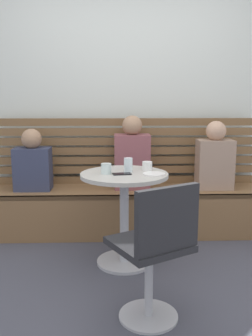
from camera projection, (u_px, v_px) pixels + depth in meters
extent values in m
plane|color=#42424C|center=(132.00, 296.00, 2.47)|extent=(8.00, 8.00, 0.00)
cube|color=silver|center=(125.00, 84.00, 3.81)|extent=(5.20, 0.10, 2.90)
cube|color=brown|center=(126.00, 211.00, 3.61)|extent=(2.70, 0.52, 0.44)
cube|color=brown|center=(127.00, 197.00, 3.34)|extent=(2.70, 0.04, 0.04)
cube|color=brown|center=(125.00, 180.00, 3.80)|extent=(2.65, 0.04, 0.07)
cube|color=brown|center=(125.00, 169.00, 3.78)|extent=(2.65, 0.04, 0.07)
cube|color=brown|center=(125.00, 160.00, 3.76)|extent=(2.65, 0.04, 0.07)
cube|color=brown|center=(125.00, 151.00, 3.74)|extent=(2.65, 0.04, 0.07)
cube|color=brown|center=(125.00, 141.00, 3.72)|extent=(2.65, 0.04, 0.07)
cube|color=brown|center=(125.00, 132.00, 3.70)|extent=(2.65, 0.04, 0.07)
cube|color=brown|center=(125.00, 122.00, 3.69)|extent=(2.65, 0.04, 0.07)
cylinder|color=#ADADB2|center=(124.00, 261.00, 2.96)|extent=(0.44, 0.44, 0.02)
cylinder|color=#ADADB2|center=(124.00, 219.00, 2.90)|extent=(0.07, 0.07, 0.69)
cylinder|color=#B7B2A8|center=(124.00, 175.00, 2.83)|extent=(0.68, 0.68, 0.03)
cylinder|color=#ADADB2|center=(148.00, 316.00, 2.23)|extent=(0.36, 0.36, 0.02)
cylinder|color=#ADADB2|center=(149.00, 283.00, 2.19)|extent=(0.05, 0.05, 0.45)
cube|color=#232326|center=(149.00, 244.00, 2.14)|extent=(0.54, 0.54, 0.04)
cube|color=#232326|center=(168.00, 220.00, 1.96)|extent=(0.37, 0.23, 0.36)
cube|color=brown|center=(132.00, 162.00, 3.55)|extent=(0.34, 0.22, 0.53)
sphere|color=#A37A5B|center=(132.00, 125.00, 3.48)|extent=(0.19, 0.19, 0.19)
cube|color=#9E7F6B|center=(214.00, 164.00, 3.55)|extent=(0.34, 0.22, 0.48)
sphere|color=tan|center=(216.00, 131.00, 3.49)|extent=(0.19, 0.19, 0.19)
cube|color=#333851|center=(33.00, 169.00, 3.50)|extent=(0.34, 0.22, 0.41)
sphere|color=#A37A5B|center=(32.00, 139.00, 3.45)|extent=(0.19, 0.19, 0.19)
cylinder|color=white|center=(128.00, 165.00, 2.87)|extent=(0.07, 0.07, 0.11)
cylinder|color=silver|center=(106.00, 169.00, 2.80)|extent=(0.08, 0.08, 0.08)
cylinder|color=white|center=(147.00, 166.00, 2.93)|extent=(0.08, 0.08, 0.07)
cylinder|color=white|center=(154.00, 174.00, 2.77)|extent=(0.17, 0.17, 0.01)
cube|color=black|center=(122.00, 174.00, 2.78)|extent=(0.15, 0.09, 0.01)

